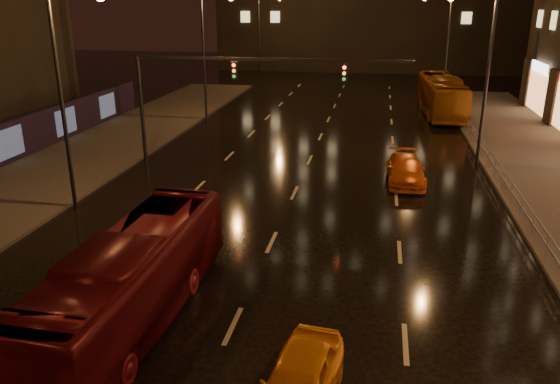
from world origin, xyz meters
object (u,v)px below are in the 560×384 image
at_px(bus_red, 132,280).
at_px(bus_curb, 441,96).
at_px(taxi_far, 406,170).
at_px(taxi_near, 299,382).

bearing_deg(bus_red, bus_curb, 72.04).
distance_m(bus_red, bus_curb, 35.89).
bearing_deg(taxi_far, taxi_near, -101.63).
xyz_separation_m(bus_red, taxi_far, (8.40, 15.06, -0.74)).
distance_m(bus_red, taxi_far, 17.26).
bearing_deg(bus_curb, taxi_far, -103.31).
bearing_deg(taxi_far, bus_red, -120.94).
xyz_separation_m(bus_curb, taxi_near, (-6.58, -36.53, -0.92)).
bearing_deg(taxi_near, bus_red, 160.34).
bearing_deg(taxi_near, taxi_far, 87.17).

